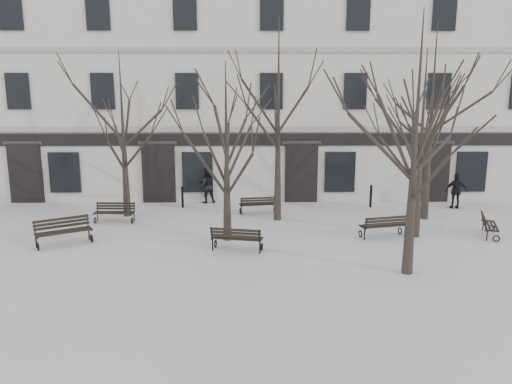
{
  "coord_description": "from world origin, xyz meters",
  "views": [
    {
      "loc": [
        1.02,
        -16.22,
        5.56
      ],
      "look_at": [
        1.22,
        3.0,
        1.54
      ],
      "focal_mm": 35.0,
      "sensor_mm": 36.0,
      "label": 1
    }
  ],
  "objects_px": {
    "tree_3": "(423,122)",
    "bench_0": "(63,230)",
    "tree_1": "(226,131)",
    "tree_2": "(417,114)",
    "bench_5": "(488,225)",
    "bench_4": "(258,204)",
    "bench_3": "(115,212)",
    "bench_1": "(237,238)",
    "bench_2": "(384,225)"
  },
  "relations": [
    {
      "from": "tree_2",
      "to": "bench_5",
      "type": "xyz_separation_m",
      "value": [
        4.31,
        3.89,
        -4.4
      ]
    },
    {
      "from": "bench_0",
      "to": "bench_3",
      "type": "distance_m",
      "value": 3.24
    },
    {
      "from": "bench_5",
      "to": "bench_2",
      "type": "bearing_deg",
      "value": 112.56
    },
    {
      "from": "bench_0",
      "to": "bench_5",
      "type": "distance_m",
      "value": 15.88
    },
    {
      "from": "tree_1",
      "to": "bench_5",
      "type": "relative_size",
      "value": 3.87
    },
    {
      "from": "tree_1",
      "to": "bench_2",
      "type": "bearing_deg",
      "value": 1.84
    },
    {
      "from": "tree_1",
      "to": "tree_3",
      "type": "bearing_deg",
      "value": 2.71
    },
    {
      "from": "tree_2",
      "to": "bench_3",
      "type": "xyz_separation_m",
      "value": [
        -10.51,
        6.02,
        -4.39
      ]
    },
    {
      "from": "tree_2",
      "to": "bench_4",
      "type": "xyz_separation_m",
      "value": [
        -4.45,
        7.33,
        -4.38
      ]
    },
    {
      "from": "bench_1",
      "to": "bench_4",
      "type": "distance_m",
      "value": 5.26
    },
    {
      "from": "bench_4",
      "to": "bench_2",
      "type": "bearing_deg",
      "value": 132.62
    },
    {
      "from": "tree_1",
      "to": "bench_0",
      "type": "height_order",
      "value": "tree_1"
    },
    {
      "from": "bench_0",
      "to": "bench_1",
      "type": "height_order",
      "value": "bench_0"
    },
    {
      "from": "bench_5",
      "to": "tree_2",
      "type": "bearing_deg",
      "value": 151.7
    },
    {
      "from": "tree_2",
      "to": "tree_3",
      "type": "relative_size",
      "value": 1.11
    },
    {
      "from": "tree_3",
      "to": "bench_3",
      "type": "distance_m",
      "value": 12.8
    },
    {
      "from": "bench_1",
      "to": "bench_2",
      "type": "distance_m",
      "value": 5.72
    },
    {
      "from": "bench_2",
      "to": "tree_2",
      "type": "bearing_deg",
      "value": 72.57
    },
    {
      "from": "bench_2",
      "to": "bench_5",
      "type": "distance_m",
      "value": 4.08
    },
    {
      "from": "tree_1",
      "to": "tree_2",
      "type": "relative_size",
      "value": 0.84
    },
    {
      "from": "bench_4",
      "to": "tree_2",
      "type": "bearing_deg",
      "value": 111.8
    },
    {
      "from": "tree_2",
      "to": "bench_4",
      "type": "height_order",
      "value": "tree_2"
    },
    {
      "from": "bench_0",
      "to": "bench_2",
      "type": "height_order",
      "value": "bench_0"
    },
    {
      "from": "bench_3",
      "to": "bench_1",
      "type": "bearing_deg",
      "value": -34.42
    },
    {
      "from": "tree_1",
      "to": "bench_5",
      "type": "xyz_separation_m",
      "value": [
        9.96,
        0.4,
        -3.61
      ]
    },
    {
      "from": "bench_3",
      "to": "bench_5",
      "type": "height_order",
      "value": "bench_3"
    },
    {
      "from": "tree_3",
      "to": "bench_5",
      "type": "bearing_deg",
      "value": 1.28
    },
    {
      "from": "tree_3",
      "to": "bench_4",
      "type": "relative_size",
      "value": 4.02
    },
    {
      "from": "tree_1",
      "to": "bench_0",
      "type": "distance_m",
      "value": 6.88
    },
    {
      "from": "tree_1",
      "to": "bench_4",
      "type": "height_order",
      "value": "tree_1"
    },
    {
      "from": "bench_1",
      "to": "bench_2",
      "type": "relative_size",
      "value": 1.0
    },
    {
      "from": "tree_1",
      "to": "bench_1",
      "type": "bearing_deg",
      "value": -74.24
    },
    {
      "from": "bench_1",
      "to": "tree_3",
      "type": "bearing_deg",
      "value": -153.97
    },
    {
      "from": "bench_3",
      "to": "bench_4",
      "type": "xyz_separation_m",
      "value": [
        6.07,
        1.31,
        0.0
      ]
    },
    {
      "from": "tree_2",
      "to": "bench_2",
      "type": "relative_size",
      "value": 4.17
    },
    {
      "from": "bench_2",
      "to": "bench_3",
      "type": "distance_m",
      "value": 11.0
    },
    {
      "from": "tree_3",
      "to": "bench_5",
      "type": "xyz_separation_m",
      "value": [
        2.82,
        0.06,
        -3.91
      ]
    },
    {
      "from": "bench_2",
      "to": "bench_4",
      "type": "relative_size",
      "value": 1.07
    },
    {
      "from": "bench_0",
      "to": "bench_5",
      "type": "bearing_deg",
      "value": -27.44
    },
    {
      "from": "tree_3",
      "to": "bench_2",
      "type": "relative_size",
      "value": 3.75
    },
    {
      "from": "bench_2",
      "to": "bench_4",
      "type": "height_order",
      "value": "bench_2"
    },
    {
      "from": "tree_1",
      "to": "tree_3",
      "type": "relative_size",
      "value": 0.93
    },
    {
      "from": "bench_0",
      "to": "bench_3",
      "type": "xyz_separation_m",
      "value": [
        1.03,
        3.07,
        -0.08
      ]
    },
    {
      "from": "bench_3",
      "to": "bench_5",
      "type": "xyz_separation_m",
      "value": [
        14.82,
        -2.13,
        -0.02
      ]
    },
    {
      "from": "bench_0",
      "to": "bench_4",
      "type": "relative_size",
      "value": 1.15
    },
    {
      "from": "bench_1",
      "to": "bench_4",
      "type": "xyz_separation_m",
      "value": [
        0.82,
        5.2,
        -0.03
      ]
    },
    {
      "from": "tree_3",
      "to": "bench_0",
      "type": "bearing_deg",
      "value": -176.16
    },
    {
      "from": "tree_3",
      "to": "bench_0",
      "type": "xyz_separation_m",
      "value": [
        -13.03,
        -0.88,
        -3.81
      ]
    },
    {
      "from": "bench_1",
      "to": "tree_1",
      "type": "bearing_deg",
      "value": -62.28
    },
    {
      "from": "bench_5",
      "to": "tree_3",
      "type": "bearing_deg",
      "value": 110.87
    }
  ]
}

